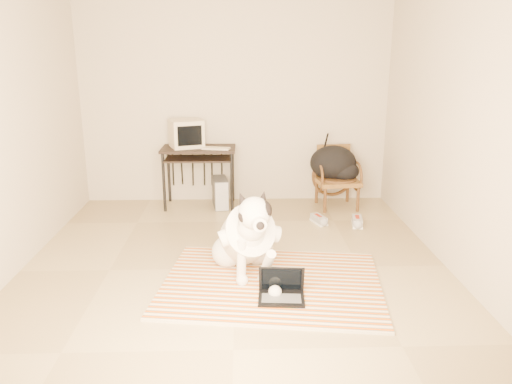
{
  "coord_description": "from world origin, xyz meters",
  "views": [
    {
      "loc": [
        0.06,
        -4.31,
        1.99
      ],
      "look_at": [
        0.2,
        -0.08,
        0.77
      ],
      "focal_mm": 35.0,
      "sensor_mm": 36.0,
      "label": 1
    }
  ],
  "objects_px": {
    "computer_desk": "(199,156)",
    "pc_tower": "(220,193)",
    "dog": "(247,237)",
    "laptop": "(281,291)",
    "rattan_chair": "(336,177)",
    "backpack": "(335,164)",
    "crt_monitor": "(186,134)"
  },
  "relations": [
    {
      "from": "computer_desk",
      "to": "pc_tower",
      "type": "height_order",
      "value": "computer_desk"
    },
    {
      "from": "dog",
      "to": "laptop",
      "type": "xyz_separation_m",
      "value": [
        0.27,
        -0.52,
        -0.27
      ]
    },
    {
      "from": "dog",
      "to": "rattan_chair",
      "type": "bearing_deg",
      "value": 59.32
    },
    {
      "from": "rattan_chair",
      "to": "backpack",
      "type": "xyz_separation_m",
      "value": [
        -0.02,
        0.01,
        0.17
      ]
    },
    {
      "from": "pc_tower",
      "to": "backpack",
      "type": "relative_size",
      "value": 0.7
    },
    {
      "from": "laptop",
      "to": "pc_tower",
      "type": "height_order",
      "value": "pc_tower"
    },
    {
      "from": "crt_monitor",
      "to": "laptop",
      "type": "bearing_deg",
      "value": -69.01
    },
    {
      "from": "crt_monitor",
      "to": "backpack",
      "type": "xyz_separation_m",
      "value": [
        1.9,
        -0.1,
        -0.39
      ]
    },
    {
      "from": "laptop",
      "to": "rattan_chair",
      "type": "height_order",
      "value": "rattan_chair"
    },
    {
      "from": "laptop",
      "to": "backpack",
      "type": "distance_m",
      "value": 2.72
    },
    {
      "from": "computer_desk",
      "to": "crt_monitor",
      "type": "distance_m",
      "value": 0.33
    },
    {
      "from": "pc_tower",
      "to": "backpack",
      "type": "height_order",
      "value": "backpack"
    },
    {
      "from": "rattan_chair",
      "to": "dog",
      "type": "bearing_deg",
      "value": -120.68
    },
    {
      "from": "dog",
      "to": "laptop",
      "type": "distance_m",
      "value": 0.65
    },
    {
      "from": "dog",
      "to": "rattan_chair",
      "type": "xyz_separation_m",
      "value": [
        1.19,
        2.0,
        0.04
      ]
    },
    {
      "from": "dog",
      "to": "rattan_chair",
      "type": "distance_m",
      "value": 2.33
    },
    {
      "from": "pc_tower",
      "to": "rattan_chair",
      "type": "distance_m",
      "value": 1.52
    },
    {
      "from": "dog",
      "to": "pc_tower",
      "type": "relative_size",
      "value": 2.69
    },
    {
      "from": "laptop",
      "to": "pc_tower",
      "type": "distance_m",
      "value": 2.6
    },
    {
      "from": "dog",
      "to": "backpack",
      "type": "height_order",
      "value": "dog"
    },
    {
      "from": "computer_desk",
      "to": "pc_tower",
      "type": "relative_size",
      "value": 2.18
    },
    {
      "from": "crt_monitor",
      "to": "backpack",
      "type": "bearing_deg",
      "value": -3.03
    },
    {
      "from": "computer_desk",
      "to": "rattan_chair",
      "type": "xyz_separation_m",
      "value": [
        1.77,
        -0.05,
        -0.27
      ]
    },
    {
      "from": "laptop",
      "to": "computer_desk",
      "type": "xyz_separation_m",
      "value": [
        -0.86,
        2.57,
        0.58
      ]
    },
    {
      "from": "computer_desk",
      "to": "pc_tower",
      "type": "bearing_deg",
      "value": -8.24
    },
    {
      "from": "crt_monitor",
      "to": "rattan_chair",
      "type": "height_order",
      "value": "crt_monitor"
    },
    {
      "from": "computer_desk",
      "to": "backpack",
      "type": "height_order",
      "value": "backpack"
    },
    {
      "from": "rattan_chair",
      "to": "laptop",
      "type": "bearing_deg",
      "value": -109.94
    },
    {
      "from": "dog",
      "to": "rattan_chair",
      "type": "height_order",
      "value": "dog"
    },
    {
      "from": "dog",
      "to": "pc_tower",
      "type": "bearing_deg",
      "value": 98.92
    },
    {
      "from": "crt_monitor",
      "to": "pc_tower",
      "type": "xyz_separation_m",
      "value": [
        0.42,
        -0.09,
        -0.76
      ]
    },
    {
      "from": "laptop",
      "to": "computer_desk",
      "type": "distance_m",
      "value": 2.77
    }
  ]
}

